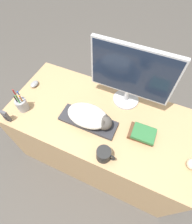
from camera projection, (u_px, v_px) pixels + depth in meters
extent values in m
plane|color=#4C4742|center=(85.00, 183.00, 1.77)|extent=(12.00, 12.00, 0.00)
cube|color=tan|center=(100.00, 137.00, 1.66)|extent=(1.48, 0.72, 0.73)
cube|color=#2D2D33|center=(88.00, 121.00, 1.32)|extent=(0.44, 0.15, 0.02)
ellipsoid|color=white|center=(88.00, 116.00, 1.25)|extent=(0.31, 0.19, 0.13)
sphere|color=#4C4742|center=(105.00, 123.00, 1.23)|extent=(0.11, 0.11, 0.11)
cone|color=#4C4742|center=(103.00, 122.00, 1.17)|extent=(0.04, 0.04, 0.04)
cone|color=#4C4742|center=(106.00, 116.00, 1.20)|extent=(0.04, 0.04, 0.04)
cylinder|color=#B7B7BC|center=(126.00, 99.00, 1.44)|extent=(0.21, 0.21, 0.02)
cylinder|color=#B7B7BC|center=(127.00, 95.00, 1.39)|extent=(0.04, 0.04, 0.10)
cube|color=#B7B7BC|center=(132.00, 72.00, 1.19)|extent=(0.60, 0.03, 0.41)
cube|color=#192338|center=(131.00, 73.00, 1.19)|extent=(0.58, 0.01, 0.38)
ellipsoid|color=gray|center=(34.00, 84.00, 1.52)|extent=(0.06, 0.09, 0.04)
cylinder|color=black|center=(104.00, 154.00, 1.13)|extent=(0.10, 0.10, 0.10)
torus|color=black|center=(110.00, 157.00, 1.12)|extent=(0.07, 0.01, 0.07)
cylinder|color=#939399|center=(22.00, 105.00, 1.35)|extent=(0.09, 0.09, 0.10)
cylinder|color=orange|center=(22.00, 101.00, 1.31)|extent=(0.01, 0.01, 0.12)
cylinder|color=#1E47B2|center=(21.00, 98.00, 1.31)|extent=(0.01, 0.01, 0.15)
cylinder|color=#B21E1E|center=(17.00, 97.00, 1.30)|extent=(0.01, 0.01, 0.17)
cylinder|color=black|center=(17.00, 102.00, 1.31)|extent=(0.01, 0.01, 0.12)
cylinder|color=#338C38|center=(19.00, 102.00, 1.29)|extent=(0.01, 0.01, 0.15)
sphere|color=beige|center=(192.00, 164.00, 1.11)|extent=(0.07, 0.07, 0.07)
cube|color=#4C4C51|center=(6.00, 116.00, 1.29)|extent=(0.05, 0.02, 0.11)
cube|color=black|center=(6.00, 119.00, 1.30)|extent=(0.03, 0.00, 0.05)
cube|color=brown|center=(141.00, 134.00, 1.25)|extent=(0.19, 0.14, 0.03)
cube|color=#2D6B38|center=(144.00, 133.00, 1.22)|extent=(0.16, 0.13, 0.03)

